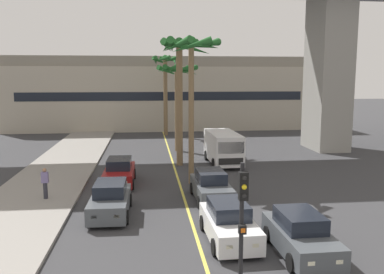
{
  "coord_description": "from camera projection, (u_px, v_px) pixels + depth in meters",
  "views": [
    {
      "loc": [
        -1.96,
        -3.44,
        6.46
      ],
      "look_at": [
        0.0,
        14.0,
        3.87
      ],
      "focal_mm": 38.55,
      "sensor_mm": 36.0,
      "label": 1
    }
  ],
  "objects": [
    {
      "name": "palm_tree_near_median",
      "position": [
        178.0,
        82.0,
        35.19
      ],
      "size": [
        3.65,
        3.66,
        7.53
      ],
      "color": "brown",
      "rests_on": "ground"
    },
    {
      "name": "pedestrian_mid_block",
      "position": [
        45.0,
        183.0,
        21.34
      ],
      "size": [
        0.34,
        0.22,
        1.62
      ],
      "color": "#2D2D38",
      "rests_on": "sidewalk_left"
    },
    {
      "name": "palm_tree_farthest_median",
      "position": [
        179.0,
        70.0,
        29.24
      ],
      "size": [
        2.82,
        2.89,
        9.17
      ],
      "color": "brown",
      "rests_on": "ground"
    },
    {
      "name": "car_queue_front",
      "position": [
        211.0,
        187.0,
        21.61
      ],
      "size": [
        1.93,
        4.15,
        1.56
      ],
      "color": "#4C5156",
      "rests_on": "ground"
    },
    {
      "name": "car_queue_second",
      "position": [
        119.0,
        173.0,
        24.79
      ],
      "size": [
        1.88,
        4.13,
        1.56
      ],
      "color": "maroon",
      "rests_on": "ground"
    },
    {
      "name": "car_queue_fifth",
      "position": [
        229.0,
        223.0,
        16.27
      ],
      "size": [
        1.94,
        4.15,
        1.56
      ],
      "color": "white",
      "rests_on": "ground"
    },
    {
      "name": "pier_building_backdrop",
      "position": [
        161.0,
        93.0,
        51.58
      ],
      "size": [
        36.79,
        8.04,
        8.79
      ],
      "color": "#BCB29E",
      "rests_on": "ground"
    },
    {
      "name": "car_queue_third",
      "position": [
        110.0,
        200.0,
        19.28
      ],
      "size": [
        1.9,
        4.13,
        1.56
      ],
      "color": "#4C5156",
      "rests_on": "ground"
    },
    {
      "name": "sidewalk_left",
      "position": [
        19.0,
        213.0,
        19.37
      ],
      "size": [
        4.8,
        80.0,
        0.15
      ],
      "primitive_type": "cube",
      "color": "gray",
      "rests_on": "ground"
    },
    {
      "name": "palm_tree_mid_median",
      "position": [
        191.0,
        59.0,
        24.04
      ],
      "size": [
        3.6,
        3.57,
        8.77
      ],
      "color": "brown",
      "rests_on": "ground"
    },
    {
      "name": "traffic_light_median_near",
      "position": [
        242.0,
        218.0,
        11.02
      ],
      "size": [
        0.24,
        0.37,
        4.2
      ],
      "color": "black",
      "rests_on": "ground"
    },
    {
      "name": "car_queue_fourth",
      "position": [
        300.0,
        235.0,
        15.01
      ],
      "size": [
        1.88,
        4.12,
        1.56
      ],
      "color": "#4C5156",
      "rests_on": "ground"
    },
    {
      "name": "palm_tree_far_median",
      "position": [
        165.0,
        75.0,
        44.72
      ],
      "size": [
        2.95,
        3.12,
        8.76
      ],
      "color": "brown",
      "rests_on": "ground"
    },
    {
      "name": "lane_stripe_center",
      "position": [
        176.0,
        172.0,
        28.13
      ],
      "size": [
        0.14,
        56.0,
        0.01
      ],
      "primitive_type": "cube",
      "color": "#DBCC4C",
      "rests_on": "ground"
    },
    {
      "name": "delivery_van",
      "position": [
        223.0,
        147.0,
        30.46
      ],
      "size": [
        2.26,
        5.3,
        2.36
      ],
      "color": "white",
      "rests_on": "ground"
    }
  ]
}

